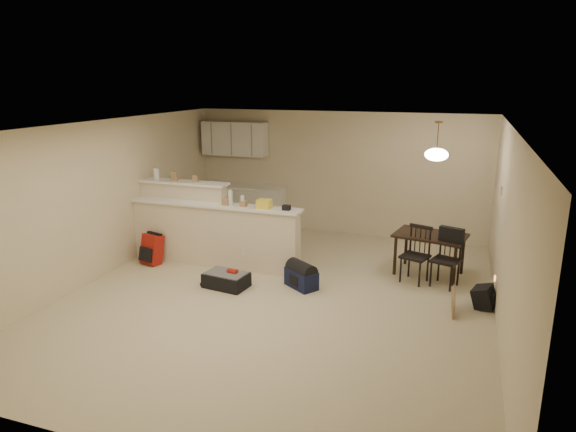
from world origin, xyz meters
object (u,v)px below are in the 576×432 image
at_px(suitcase, 226,280).
at_px(red_backpack, 152,249).
at_px(pendant_lamp, 437,154).
at_px(dining_chair_near, 415,255).
at_px(dining_chair_far, 446,259).
at_px(black_daypack, 484,297).
at_px(dining_table, 430,239).
at_px(navy_duffel, 301,279).

height_order(suitcase, red_backpack, red_backpack).
relative_size(pendant_lamp, dining_chair_near, 0.69).
xyz_separation_m(pendant_lamp, suitcase, (-2.90, -1.58, -1.88)).
bearing_deg(dining_chair_far, black_daypack, -27.64).
bearing_deg(suitcase, dining_table, 36.24).
xyz_separation_m(navy_duffel, black_daypack, (2.64, 0.17, 0.01)).
relative_size(pendant_lamp, suitcase, 0.95).
relative_size(dining_chair_near, dining_chair_far, 1.01).
height_order(navy_duffel, black_daypack, black_daypack).
bearing_deg(dining_chair_near, black_daypack, -12.69).
xyz_separation_m(dining_table, navy_duffel, (-1.80, -1.22, -0.46)).
bearing_deg(red_backpack, black_daypack, 15.56).
relative_size(suitcase, red_backpack, 1.27).
bearing_deg(pendant_lamp, dining_chair_far, -58.19).
height_order(dining_table, navy_duffel, dining_table).
bearing_deg(black_daypack, dining_table, 54.36).
relative_size(dining_table, red_backpack, 2.35).
xyz_separation_m(dining_table, dining_chair_near, (-0.19, -0.41, -0.15)).
xyz_separation_m(dining_table, pendant_lamp, (0.00, 0.00, 1.39)).
relative_size(dining_table, navy_duffel, 2.32).
distance_m(dining_table, navy_duffel, 2.22).
height_order(dining_chair_near, red_backpack, dining_chair_near).
xyz_separation_m(pendant_lamp, dining_chair_near, (-0.19, -0.41, -1.54)).
height_order(dining_table, black_daypack, dining_table).
bearing_deg(black_daypack, navy_duffel, 109.27).
relative_size(dining_chair_near, red_backpack, 1.74).
height_order(pendant_lamp, suitcase, pendant_lamp).
height_order(pendant_lamp, navy_duffel, pendant_lamp).
bearing_deg(pendant_lamp, black_daypack, -51.33).
distance_m(dining_chair_near, dining_chair_far, 0.46).
distance_m(pendant_lamp, dining_chair_far, 1.63).
relative_size(dining_chair_far, red_backpack, 1.73).
xyz_separation_m(pendant_lamp, dining_chair_far, (0.27, -0.44, -1.54)).
bearing_deg(red_backpack, pendant_lamp, 28.47).
bearing_deg(pendant_lamp, red_backpack, -167.09).
height_order(suitcase, black_daypack, black_daypack).
distance_m(dining_table, black_daypack, 1.42).
bearing_deg(navy_duffel, dining_chair_far, 55.74).
bearing_deg(black_daypack, red_backpack, 105.69).
distance_m(dining_table, pendant_lamp, 1.39).
bearing_deg(dining_table, black_daypack, -40.51).
bearing_deg(dining_table, red_backpack, -156.26).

